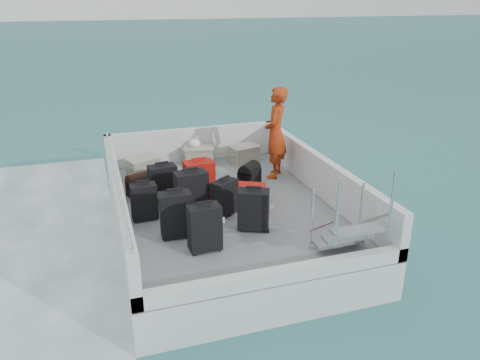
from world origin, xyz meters
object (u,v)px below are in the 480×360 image
(suitcase_3, at_px, (205,228))
(suitcase_4, at_px, (191,194))
(suitcase_6, at_px, (254,210))
(crate_3, at_px, (244,155))
(suitcase_5, at_px, (199,181))
(suitcase_8, at_px, (241,195))
(crate_2, at_px, (195,156))
(passenger, at_px, (276,133))
(suitcase_1, at_px, (144,202))
(suitcase_7, at_px, (225,198))
(suitcase_2, at_px, (163,184))
(crate_0, at_px, (143,168))
(crate_1, at_px, (199,156))
(suitcase_0, at_px, (176,215))

(suitcase_3, height_order, suitcase_4, suitcase_4)
(suitcase_4, distance_m, suitcase_6, 1.09)
(suitcase_6, xyz_separation_m, crate_3, (0.83, 2.93, -0.15))
(suitcase_5, xyz_separation_m, suitcase_8, (0.61, -0.41, -0.19))
(crate_2, xyz_separation_m, passenger, (1.30, -1.21, 0.71))
(suitcase_8, bearing_deg, suitcase_1, 119.63)
(suitcase_1, bearing_deg, suitcase_8, 0.38)
(suitcase_6, distance_m, crate_2, 3.21)
(suitcase_4, xyz_separation_m, suitcase_7, (0.50, -0.16, -0.07))
(suitcase_2, height_order, suitcase_6, suitcase_2)
(crate_0, relative_size, crate_1, 1.01)
(suitcase_4, distance_m, crate_3, 2.70)
(suitcase_8, xyz_separation_m, crate_2, (-0.27, 2.26, 0.00))
(suitcase_7, relative_size, crate_0, 1.02)
(suitcase_8, bearing_deg, suitcase_3, 170.40)
(crate_3, bearing_deg, suitcase_1, -138.15)
(suitcase_0, height_order, suitcase_3, suitcase_0)
(suitcase_6, bearing_deg, crate_3, 98.28)
(suitcase_7, bearing_deg, suitcase_2, 102.32)
(suitcase_1, distance_m, crate_2, 2.72)
(suitcase_3, relative_size, crate_1, 1.18)
(suitcase_3, bearing_deg, suitcase_5, 76.04)
(suitcase_8, bearing_deg, suitcase_7, 157.00)
(suitcase_5, relative_size, suitcase_8, 0.87)
(suitcase_5, height_order, crate_2, suitcase_5)
(suitcase_3, relative_size, crate_0, 1.16)
(suitcase_6, distance_m, suitcase_8, 0.96)
(suitcase_7, xyz_separation_m, crate_0, (-1.02, 2.16, -0.12))
(suitcase_8, height_order, crate_2, same)
(suitcase_8, distance_m, crate_1, 2.19)
(suitcase_5, bearing_deg, suitcase_7, -76.58)
(suitcase_5, distance_m, crate_1, 1.83)
(suitcase_3, relative_size, crate_2, 1.30)
(suitcase_7, bearing_deg, crate_2, 54.05)
(crate_3, bearing_deg, suitcase_8, -109.98)
(suitcase_1, distance_m, passenger, 2.94)
(suitcase_5, relative_size, crate_1, 1.21)
(suitcase_5, relative_size, suitcase_6, 1.09)
(suitcase_4, bearing_deg, crate_2, 71.46)
(suitcase_4, relative_size, suitcase_8, 0.93)
(suitcase_0, bearing_deg, crate_0, 95.98)
(suitcase_0, xyz_separation_m, passenger, (2.28, 1.86, 0.52))
(suitcase_2, xyz_separation_m, suitcase_3, (0.28, -1.81, 0.01))
(suitcase_8, distance_m, passenger, 1.64)
(crate_1, bearing_deg, suitcase_8, -84.65)
(suitcase_2, bearing_deg, suitcase_8, -28.48)
(suitcase_1, relative_size, crate_2, 1.14)
(suitcase_2, relative_size, suitcase_5, 0.95)
(suitcase_1, distance_m, suitcase_7, 1.26)
(crate_0, bearing_deg, crate_2, 21.02)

